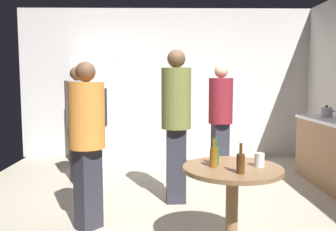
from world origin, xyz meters
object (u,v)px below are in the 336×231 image
beer_bottle_brown (241,162)px  beer_bottle_green (215,154)px  kettle (326,112)px  person_in_maroon_shirt (221,113)px  person_in_orange_shirt (87,133)px  person_in_gray_shirt (78,116)px  foreground_table (232,180)px  plastic_cup_white (259,160)px  refrigerator (97,110)px  beer_bottle_amber (214,157)px  person_in_olive_shirt (176,114)px

beer_bottle_brown → beer_bottle_green: same height
kettle → person_in_maroon_shirt: size_ratio=0.15×
person_in_orange_shirt → person_in_gray_shirt: person_in_gray_shirt is taller
beer_bottle_brown → kettle: bearing=53.5°
kettle → beer_bottle_brown: (-1.73, -2.34, -0.15)m
person_in_orange_shirt → person_in_maroon_shirt: person_in_maroon_shirt is taller
foreground_table → beer_bottle_brown: (0.02, -0.20, 0.19)m
foreground_table → plastic_cup_white: (0.21, 0.00, 0.16)m
beer_bottle_brown → plastic_cup_white: beer_bottle_brown is taller
refrigerator → beer_bottle_green: size_ratio=7.83×
beer_bottle_amber → person_in_orange_shirt: person_in_orange_shirt is taller
beer_bottle_brown → person_in_olive_shirt: (-0.42, 1.44, 0.22)m
beer_bottle_amber → beer_bottle_brown: (0.17, -0.19, 0.00)m
beer_bottle_amber → beer_bottle_green: (0.03, 0.09, 0.00)m
foreground_table → beer_bottle_amber: 0.24m
foreground_table → person_in_orange_shirt: person_in_orange_shirt is taller
refrigerator → beer_bottle_green: refrigerator is taller
beer_bottle_green → person_in_olive_shirt: (-0.28, 1.16, 0.22)m
foreground_table → person_in_olive_shirt: person_in_olive_shirt is taller
beer_bottle_green → person_in_maroon_shirt: bearing=79.6°
person_in_gray_shirt → beer_bottle_green: bearing=11.8°
refrigerator → person_in_maroon_shirt: (1.95, -1.10, 0.06)m
foreground_table → beer_bottle_brown: bearing=-84.8°
foreground_table → beer_bottle_brown: beer_bottle_brown is taller
beer_bottle_brown → person_in_gray_shirt: (-1.74, 2.28, 0.12)m
foreground_table → person_in_olive_shirt: size_ratio=0.45×
kettle → beer_bottle_brown: kettle is taller
foreground_table → person_in_gray_shirt: person_in_gray_shirt is taller
person_in_maroon_shirt → person_in_olive_shirt: person_in_olive_shirt is taller
foreground_table → beer_bottle_green: size_ratio=3.48×
refrigerator → kettle: refrigerator is taller
foreground_table → person_in_orange_shirt: bearing=157.1°
foreground_table → person_in_gray_shirt: 2.72m
person_in_olive_shirt → person_in_gray_shirt: person_in_olive_shirt is taller
plastic_cup_white → person_in_gray_shirt: bearing=133.0°
kettle → beer_bottle_brown: bearing=-126.5°
beer_bottle_green → plastic_cup_white: (0.34, -0.08, -0.03)m
person_in_gray_shirt → person_in_olive_shirt: bearing=30.7°
refrigerator → person_in_gray_shirt: 1.22m
plastic_cup_white → person_in_maroon_shirt: 2.21m
beer_bottle_green → person_in_orange_shirt: 1.24m
person_in_olive_shirt → kettle: bearing=109.9°
beer_bottle_brown → plastic_cup_white: bearing=45.6°
person_in_orange_shirt → person_in_gray_shirt: size_ratio=1.00×
person_in_maroon_shirt → person_in_olive_shirt: bearing=-50.7°
person_in_olive_shirt → person_in_gray_shirt: size_ratio=1.10×
beer_bottle_amber → person_in_orange_shirt: size_ratio=0.14×
beer_bottle_amber → plastic_cup_white: beer_bottle_amber is taller
kettle → foreground_table: kettle is taller
person_in_orange_shirt → beer_bottle_green: bearing=20.1°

